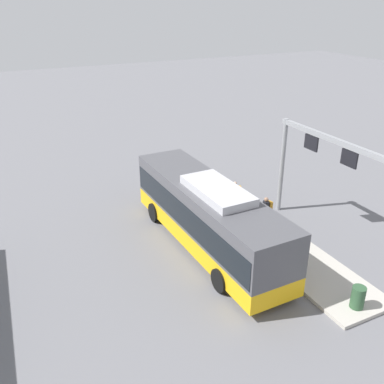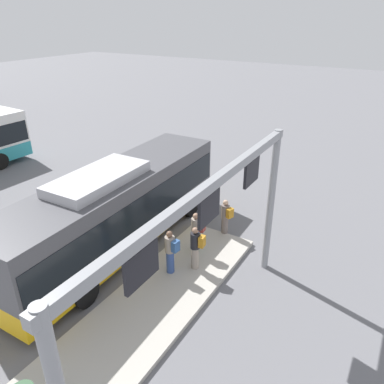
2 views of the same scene
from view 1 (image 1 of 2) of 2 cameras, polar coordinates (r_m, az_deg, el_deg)
name	(u,v)px [view 1 (image 1 of 2)]	position (r m, az deg, el deg)	size (l,w,h in m)	color
ground_plane	(207,246)	(20.74, 2.01, -7.23)	(120.00, 120.00, 0.00)	slate
platform_curb	(289,252)	(20.69, 12.72, -7.72)	(10.00, 2.80, 0.16)	#B2ADA3
bus_main	(208,213)	(19.84, 2.10, -2.79)	(10.83, 2.88, 3.46)	#EAAD14
person_boarding	(235,195)	(23.92, 5.74, -0.35)	(0.46, 0.59, 1.67)	slate
person_waiting_near	(248,206)	(22.33, 7.45, -1.89)	(0.37, 0.55, 1.67)	#476B4C
person_waiting_mid	(266,211)	(21.95, 9.77, -2.54)	(0.37, 0.55, 1.67)	gray
person_waiting_far	(263,219)	(21.15, 9.40, -3.62)	(0.38, 0.55, 1.67)	#334C8C
platform_sign_gantry	(347,174)	(20.14, 19.83, 2.20)	(9.34, 0.24, 5.20)	gray
trash_bin	(358,297)	(17.76, 21.16, -12.90)	(0.52, 0.52, 0.90)	#2D5133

